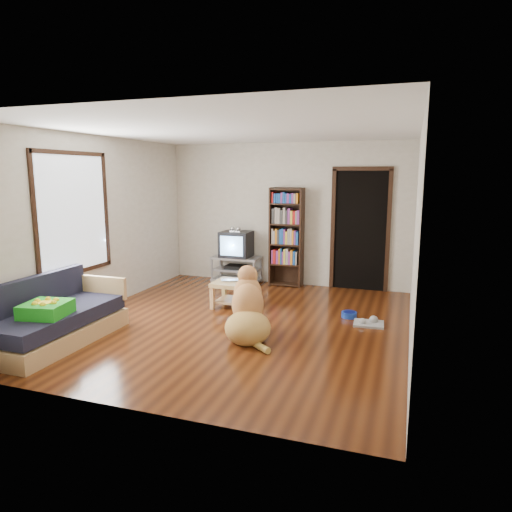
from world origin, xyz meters
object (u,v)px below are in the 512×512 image
(coffee_table, at_px, (232,289))
(laptop, at_px, (231,281))
(green_cushion, at_px, (46,309))
(dog_bowl, at_px, (349,315))
(tv_stand, at_px, (236,269))
(dog, at_px, (248,312))
(sofa, at_px, (55,321))
(crt_tv, at_px, (237,244))
(grey_rag, at_px, (369,324))
(bookshelf, at_px, (287,232))

(coffee_table, bearing_deg, laptop, -90.00)
(green_cushion, distance_m, dog_bowl, 4.00)
(tv_stand, xyz_separation_m, dog, (1.21, -2.71, 0.06))
(tv_stand, bearing_deg, sofa, -105.02)
(crt_tv, bearing_deg, tv_stand, -90.00)
(grey_rag, distance_m, crt_tv, 3.23)
(dog_bowl, bearing_deg, tv_stand, 147.40)
(dog_bowl, relative_size, dog, 0.22)
(crt_tv, distance_m, sofa, 3.81)
(laptop, distance_m, coffee_table, 0.14)
(dog, bearing_deg, tv_stand, 114.02)
(green_cushion, bearing_deg, sofa, 105.71)
(bookshelf, bearing_deg, tv_stand, -174.37)
(laptop, bearing_deg, crt_tv, 88.04)
(green_cushion, height_order, tv_stand, green_cushion)
(crt_tv, height_order, bookshelf, bookshelf)
(dog_bowl, xyz_separation_m, dog, (-1.11, -1.23, 0.29))
(crt_tv, height_order, coffee_table, crt_tv)
(grey_rag, bearing_deg, green_cushion, -148.24)
(sofa, height_order, dog, dog)
(laptop, distance_m, crt_tv, 1.68)
(crt_tv, bearing_deg, laptop, -71.75)
(dog_bowl, height_order, dog, dog)
(green_cushion, height_order, bookshelf, bookshelf)
(crt_tv, relative_size, dog, 0.57)
(grey_rag, xyz_separation_m, sofa, (-3.59, -1.90, 0.25))
(coffee_table, height_order, dog, dog)
(green_cushion, relative_size, crt_tv, 0.82)
(dog_bowl, xyz_separation_m, grey_rag, (0.30, -0.25, -0.03))
(green_cushion, xyz_separation_m, sofa, (-0.12, 0.25, -0.24))
(laptop, distance_m, bookshelf, 1.79)
(tv_stand, distance_m, bookshelf, 1.20)
(dog_bowl, height_order, crt_tv, crt_tv)
(tv_stand, distance_m, coffee_table, 1.60)
(green_cushion, relative_size, coffee_table, 0.87)
(laptop, xyz_separation_m, crt_tv, (-0.52, 1.56, 0.33))
(sofa, bearing_deg, bookshelf, 62.68)
(laptop, distance_m, grey_rag, 2.15)
(crt_tv, bearing_deg, dog, -66.15)
(crt_tv, relative_size, bookshelf, 0.32)
(laptop, height_order, grey_rag, laptop)
(dog_bowl, relative_size, coffee_table, 0.40)
(bookshelf, bearing_deg, laptop, -104.89)
(green_cushion, bearing_deg, bookshelf, 54.87)
(bookshelf, bearing_deg, dog_bowl, -49.04)
(tv_stand, bearing_deg, dog, -65.98)
(laptop, relative_size, sofa, 0.17)
(bookshelf, xyz_separation_m, dog, (0.26, -2.81, -0.67))
(laptop, height_order, bookshelf, bookshelf)
(grey_rag, bearing_deg, coffee_table, 173.98)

